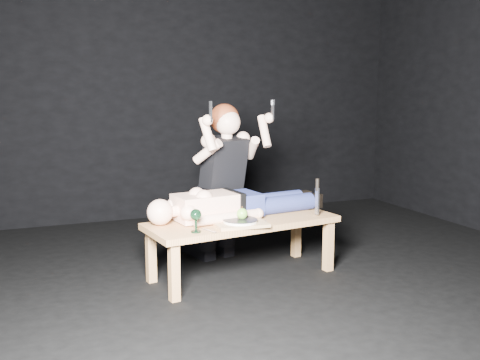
{
  "coord_description": "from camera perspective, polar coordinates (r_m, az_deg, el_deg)",
  "views": [
    {
      "loc": [
        -1.86,
        -3.61,
        1.43
      ],
      "look_at": [
        -0.3,
        0.29,
        0.75
      ],
      "focal_mm": 41.58,
      "sensor_mm": 36.0,
      "label": 1
    }
  ],
  "objects": [
    {
      "name": "ground",
      "position": [
        4.31,
        5.3,
        -10.24
      ],
      "size": [
        5.0,
        5.0,
        0.0
      ],
      "primitive_type": "plane",
      "color": "black",
      "rests_on": "ground"
    },
    {
      "name": "back_wall",
      "position": [
        6.39,
        -4.9,
        9.8
      ],
      "size": [
        5.0,
        0.0,
        5.0
      ],
      "primitive_type": "plane",
      "rotation": [
        1.57,
        0.0,
        0.0
      ],
      "color": "black",
      "rests_on": "ground"
    },
    {
      "name": "table",
      "position": [
        4.32,
        0.25,
        -6.98
      ],
      "size": [
        1.54,
        0.75,
        0.45
      ],
      "primitive_type": "cube",
      "rotation": [
        0.0,
        0.0,
        0.14
      ],
      "color": "tan",
      "rests_on": "ground"
    },
    {
      "name": "lying_man",
      "position": [
        4.37,
        -0.13,
        -2.1
      ],
      "size": [
        1.42,
        0.6,
        0.25
      ],
      "primitive_type": null,
      "rotation": [
        0.0,
        0.0,
        0.14
      ],
      "color": "beige",
      "rests_on": "table"
    },
    {
      "name": "kneeling_woman",
      "position": [
        4.67,
        -2.26,
        -0.05
      ],
      "size": [
        0.9,
        0.97,
        1.36
      ],
      "primitive_type": null,
      "rotation": [
        0.0,
        0.0,
        0.25
      ],
      "color": "black",
      "rests_on": "ground"
    },
    {
      "name": "serving_tray",
      "position": [
        4.09,
        0.03,
        -4.51
      ],
      "size": [
        0.39,
        0.29,
        0.02
      ],
      "primitive_type": "cube",
      "rotation": [
        0.0,
        0.0,
        -0.05
      ],
      "color": "tan",
      "rests_on": "table"
    },
    {
      "name": "plate",
      "position": [
        4.08,
        0.03,
        -4.22
      ],
      "size": [
        0.26,
        0.26,
        0.02
      ],
      "primitive_type": "cylinder",
      "rotation": [
        0.0,
        0.0,
        -0.05
      ],
      "color": "white",
      "rests_on": "serving_tray"
    },
    {
      "name": "apple",
      "position": [
        4.09,
        0.22,
        -3.49
      ],
      "size": [
        0.08,
        0.08,
        0.08
      ],
      "primitive_type": "sphere",
      "color": "green",
      "rests_on": "plate"
    },
    {
      "name": "goblet",
      "position": [
        3.88,
        -4.55,
        -4.18
      ],
      "size": [
        0.09,
        0.09,
        0.17
      ],
      "primitive_type": null,
      "rotation": [
        0.0,
        0.0,
        0.14
      ],
      "color": "black",
      "rests_on": "table"
    },
    {
      "name": "fork_flat",
      "position": [
        3.93,
        -3.21,
        -5.21
      ],
      "size": [
        0.06,
        0.15,
        0.01
      ],
      "primitive_type": "cube",
      "rotation": [
        0.0,
        0.0,
        0.32
      ],
      "color": "#B2B2B7",
      "rests_on": "table"
    },
    {
      "name": "knife_flat",
      "position": [
        4.17,
        2.65,
        -4.38
      ],
      "size": [
        0.02,
        0.16,
        0.01
      ],
      "primitive_type": "cube",
      "rotation": [
        0.0,
        0.0,
        -0.06
      ],
      "color": "#B2B2B7",
      "rests_on": "table"
    },
    {
      "name": "spoon_flat",
      "position": [
        4.21,
        1.66,
        -4.22
      ],
      "size": [
        0.14,
        0.09,
        0.01
      ],
      "primitive_type": "cube",
      "rotation": [
        0.0,
        0.0,
        1.03
      ],
      "color": "#B2B2B7",
      "rests_on": "table"
    },
    {
      "name": "carving_knife",
      "position": [
        4.41,
        7.92,
        -1.76
      ],
      "size": [
        0.04,
        0.05,
        0.3
      ],
      "primitive_type": null,
      "rotation": [
        0.0,
        0.0,
        0.14
      ],
      "color": "#B2B2B7",
      "rests_on": "table"
    }
  ]
}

